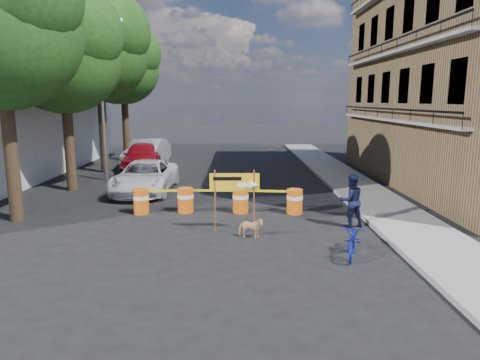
{
  "coord_description": "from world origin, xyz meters",
  "views": [
    {
      "loc": [
        0.65,
        -12.14,
        4.03
      ],
      "look_at": [
        0.79,
        2.49,
        1.3
      ],
      "focal_mm": 32.0,
      "sensor_mm": 36.0,
      "label": 1
    }
  ],
  "objects_px": {
    "bicycle": "(354,225)",
    "sedan_silver": "(147,153)",
    "barrel_far_right": "(295,201)",
    "detour_sign": "(241,186)",
    "suv_white": "(145,177)",
    "dog": "(250,228)",
    "barrel_mid_left": "(186,200)",
    "barrel_far_left": "(141,201)",
    "barrel_mid_right": "(241,200)",
    "pedestrian": "(351,201)",
    "sedan_red": "(142,156)"
  },
  "relations": [
    {
      "from": "detour_sign",
      "to": "bicycle",
      "type": "xyz_separation_m",
      "value": [
        2.9,
        -2.14,
        -0.58
      ]
    },
    {
      "from": "barrel_far_right",
      "to": "detour_sign",
      "type": "height_order",
      "value": "detour_sign"
    },
    {
      "from": "bicycle",
      "to": "sedan_red",
      "type": "height_order",
      "value": "bicycle"
    },
    {
      "from": "detour_sign",
      "to": "suv_white",
      "type": "distance_m",
      "value": 7.24
    },
    {
      "from": "sedan_silver",
      "to": "detour_sign",
      "type": "bearing_deg",
      "value": -62.6
    },
    {
      "from": "barrel_mid_right",
      "to": "suv_white",
      "type": "bearing_deg",
      "value": 139.66
    },
    {
      "from": "bicycle",
      "to": "suv_white",
      "type": "relative_size",
      "value": 0.34
    },
    {
      "from": "bicycle",
      "to": "sedan_silver",
      "type": "xyz_separation_m",
      "value": [
        -8.51,
        15.58,
        -0.01
      ]
    },
    {
      "from": "barrel_far_right",
      "to": "dog",
      "type": "distance_m",
      "value": 3.26
    },
    {
      "from": "barrel_far_left",
      "to": "barrel_mid_right",
      "type": "distance_m",
      "value": 3.6
    },
    {
      "from": "pedestrian",
      "to": "dog",
      "type": "distance_m",
      "value": 3.51
    },
    {
      "from": "barrel_far_right",
      "to": "sedan_red",
      "type": "height_order",
      "value": "sedan_red"
    },
    {
      "from": "detour_sign",
      "to": "sedan_silver",
      "type": "distance_m",
      "value": 14.58
    },
    {
      "from": "barrel_mid_left",
      "to": "barrel_mid_right",
      "type": "xyz_separation_m",
      "value": [
        2.01,
        -0.08,
        0.0
      ]
    },
    {
      "from": "barrel_mid_left",
      "to": "barrel_far_left",
      "type": "bearing_deg",
      "value": -174.22
    },
    {
      "from": "barrel_far_right",
      "to": "sedan_red",
      "type": "bearing_deg",
      "value": 127.64
    },
    {
      "from": "barrel_far_right",
      "to": "pedestrian",
      "type": "relative_size",
      "value": 0.52
    },
    {
      "from": "barrel_mid_left",
      "to": "suv_white",
      "type": "distance_m",
      "value": 4.12
    },
    {
      "from": "barrel_far_left",
      "to": "dog",
      "type": "distance_m",
      "value": 4.8
    },
    {
      "from": "barrel_far_right",
      "to": "sedan_silver",
      "type": "xyz_separation_m",
      "value": [
        -7.57,
        11.29,
        0.38
      ]
    },
    {
      "from": "barrel_far_right",
      "to": "bicycle",
      "type": "xyz_separation_m",
      "value": [
        0.95,
        -4.29,
        0.38
      ]
    },
    {
      "from": "barrel_mid_right",
      "to": "detour_sign",
      "type": "xyz_separation_m",
      "value": [
        -0.01,
        -2.3,
        0.97
      ]
    },
    {
      "from": "dog",
      "to": "sedan_silver",
      "type": "height_order",
      "value": "sedan_silver"
    },
    {
      "from": "barrel_mid_left",
      "to": "barrel_far_right",
      "type": "distance_m",
      "value": 3.96
    },
    {
      "from": "barrel_far_right",
      "to": "sedan_red",
      "type": "xyz_separation_m",
      "value": [
        -7.57,
        9.81,
        0.36
      ]
    },
    {
      "from": "barrel_mid_right",
      "to": "barrel_far_right",
      "type": "bearing_deg",
      "value": -4.62
    },
    {
      "from": "pedestrian",
      "to": "sedan_red",
      "type": "bearing_deg",
      "value": -62.82
    },
    {
      "from": "detour_sign",
      "to": "suv_white",
      "type": "xyz_separation_m",
      "value": [
        -4.18,
        5.86,
        -0.74
      ]
    },
    {
      "from": "pedestrian",
      "to": "suv_white",
      "type": "bearing_deg",
      "value": -46.12
    },
    {
      "from": "barrel_far_right",
      "to": "bicycle",
      "type": "distance_m",
      "value": 4.41
    },
    {
      "from": "barrel_mid_left",
      "to": "sedan_silver",
      "type": "height_order",
      "value": "sedan_silver"
    },
    {
      "from": "barrel_mid_left",
      "to": "sedan_silver",
      "type": "bearing_deg",
      "value": 108.09
    },
    {
      "from": "barrel_mid_left",
      "to": "pedestrian",
      "type": "relative_size",
      "value": 0.52
    },
    {
      "from": "suv_white",
      "to": "sedan_silver",
      "type": "distance_m",
      "value": 7.71
    },
    {
      "from": "detour_sign",
      "to": "bicycle",
      "type": "height_order",
      "value": "detour_sign"
    },
    {
      "from": "barrel_far_right",
      "to": "detour_sign",
      "type": "distance_m",
      "value": 3.06
    },
    {
      "from": "detour_sign",
      "to": "barrel_far_left",
      "type": "bearing_deg",
      "value": 147.76
    },
    {
      "from": "detour_sign",
      "to": "sedan_red",
      "type": "relative_size",
      "value": 0.4
    },
    {
      "from": "barrel_far_left",
      "to": "barrel_far_right",
      "type": "xyz_separation_m",
      "value": [
        5.54,
        -0.07,
        0.0
      ]
    },
    {
      "from": "suv_white",
      "to": "barrel_far_left",
      "type": "bearing_deg",
      "value": -79.1
    },
    {
      "from": "barrel_mid_left",
      "to": "barrel_far_right",
      "type": "height_order",
      "value": "same"
    },
    {
      "from": "sedan_red",
      "to": "barrel_far_left",
      "type": "bearing_deg",
      "value": -82.69
    },
    {
      "from": "barrel_mid_right",
      "to": "detour_sign",
      "type": "height_order",
      "value": "detour_sign"
    },
    {
      "from": "bicycle",
      "to": "sedan_red",
      "type": "bearing_deg",
      "value": 139.26
    },
    {
      "from": "dog",
      "to": "sedan_silver",
      "type": "xyz_separation_m",
      "value": [
        -5.88,
        14.08,
        0.53
      ]
    },
    {
      "from": "barrel_mid_left",
      "to": "sedan_red",
      "type": "bearing_deg",
      "value": 110.67
    },
    {
      "from": "bicycle",
      "to": "dog",
      "type": "height_order",
      "value": "bicycle"
    },
    {
      "from": "sedan_silver",
      "to": "barrel_far_right",
      "type": "bearing_deg",
      "value": -51.45
    },
    {
      "from": "barrel_mid_left",
      "to": "barrel_far_right",
      "type": "relative_size",
      "value": 1.0
    },
    {
      "from": "barrel_mid_left",
      "to": "dog",
      "type": "bearing_deg",
      "value": -53.07
    }
  ]
}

